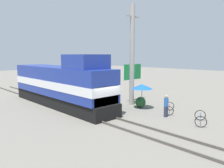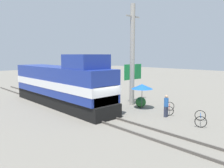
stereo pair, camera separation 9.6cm
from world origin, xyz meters
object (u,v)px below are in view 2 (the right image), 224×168
utility_pole (132,55)px  bicycle (169,108)px  bicycle_spare (200,118)px  billboard_sign (133,74)px  person_bystander (166,105)px  locomotive (62,85)px  vendor_umbrella (142,87)px

utility_pole → bicycle: (-0.06, -4.26, -4.43)m
utility_pole → bicycle_spare: (-1.05, -7.38, -4.42)m
billboard_sign → person_bystander: (-2.53, -5.69, -1.97)m
locomotive → vendor_umbrella: locomotive is taller
locomotive → billboard_sign: 7.25m
vendor_umbrella → locomotive: bearing=128.4°
utility_pole → person_bystander: size_ratio=5.46×
utility_pole → billboard_sign: (1.20, 0.94, -1.90)m
person_bystander → bicycle_spare: 2.71m
bicycle → bicycle_spare: (-0.98, -3.13, 0.01)m
locomotive → bicycle: (5.20, -8.34, -1.65)m
utility_pole → bicycle: utility_pole is taller
locomotive → person_bystander: locomotive is taller
utility_pole → billboard_sign: 2.44m
locomotive → person_bystander: bearing=-65.9°
utility_pole → locomotive: bearing=142.2°
utility_pole → bicycle: 6.14m
billboard_sign → bicycle_spare: size_ratio=2.04×
billboard_sign → person_bystander: 6.53m
vendor_umbrella → billboard_sign: 3.39m
billboard_sign → person_bystander: billboard_sign is taller
locomotive → person_bystander: size_ratio=8.02×
utility_pole → person_bystander: bearing=-105.6°
bicycle → bicycle_spare: bicycle_spare is taller
locomotive → bicycle_spare: bearing=-69.8°
locomotive → bicycle_spare: size_ratio=7.34×
bicycle → locomotive: bearing=-177.6°
locomotive → vendor_umbrella: 7.47m
person_bystander → bicycle_spare: (0.28, -2.64, -0.55)m
person_bystander → bicycle: 1.46m
billboard_sign → bicycle: bearing=-103.7°
vendor_umbrella → bicycle: bearing=-77.1°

